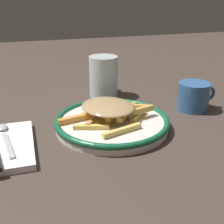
{
  "coord_description": "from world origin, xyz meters",
  "views": [
    {
      "loc": [
        -0.19,
        -0.58,
        0.3
      ],
      "look_at": [
        0.0,
        0.0,
        0.04
      ],
      "focal_mm": 47.19,
      "sensor_mm": 36.0,
      "label": 1
    }
  ],
  "objects_px": {
    "spoon": "(4,134)",
    "coffee_mug": "(194,96)",
    "fries_heap": "(109,110)",
    "water_glass": "(104,77)",
    "plate": "(112,122)",
    "salt_shaker": "(104,78)"
  },
  "relations": [
    {
      "from": "fries_heap",
      "to": "water_glass",
      "type": "bearing_deg",
      "value": 77.47
    },
    {
      "from": "fries_heap",
      "to": "spoon",
      "type": "relative_size",
      "value": 1.49
    },
    {
      "from": "water_glass",
      "to": "coffee_mug",
      "type": "bearing_deg",
      "value": -41.09
    },
    {
      "from": "water_glass",
      "to": "salt_shaker",
      "type": "bearing_deg",
      "value": 72.62
    },
    {
      "from": "coffee_mug",
      "to": "fries_heap",
      "type": "bearing_deg",
      "value": -172.1
    },
    {
      "from": "fries_heap",
      "to": "water_glass",
      "type": "distance_m",
      "value": 0.21
    },
    {
      "from": "coffee_mug",
      "to": "salt_shaker",
      "type": "xyz_separation_m",
      "value": [
        -0.18,
        0.22,
        0.0
      ]
    },
    {
      "from": "plate",
      "to": "spoon",
      "type": "bearing_deg",
      "value": 178.74
    },
    {
      "from": "water_glass",
      "to": "coffee_mug",
      "type": "relative_size",
      "value": 1.13
    },
    {
      "from": "coffee_mug",
      "to": "water_glass",
      "type": "bearing_deg",
      "value": 138.91
    },
    {
      "from": "water_glass",
      "to": "coffee_mug",
      "type": "distance_m",
      "value": 0.26
    },
    {
      "from": "plate",
      "to": "coffee_mug",
      "type": "xyz_separation_m",
      "value": [
        0.24,
        0.04,
        0.02
      ]
    },
    {
      "from": "fries_heap",
      "to": "coffee_mug",
      "type": "xyz_separation_m",
      "value": [
        0.24,
        0.03,
        -0.01
      ]
    },
    {
      "from": "fries_heap",
      "to": "spoon",
      "type": "xyz_separation_m",
      "value": [
        -0.23,
        -0.0,
        -0.02
      ]
    },
    {
      "from": "fries_heap",
      "to": "salt_shaker",
      "type": "relative_size",
      "value": 2.83
    },
    {
      "from": "plate",
      "to": "fries_heap",
      "type": "bearing_deg",
      "value": 110.39
    },
    {
      "from": "spoon",
      "to": "water_glass",
      "type": "relative_size",
      "value": 1.28
    },
    {
      "from": "spoon",
      "to": "salt_shaker",
      "type": "bearing_deg",
      "value": 41.5
    },
    {
      "from": "water_glass",
      "to": "salt_shaker",
      "type": "distance_m",
      "value": 0.05
    },
    {
      "from": "coffee_mug",
      "to": "salt_shaker",
      "type": "distance_m",
      "value": 0.29
    },
    {
      "from": "plate",
      "to": "fries_heap",
      "type": "xyz_separation_m",
      "value": [
        -0.0,
        0.01,
        0.03
      ]
    },
    {
      "from": "spoon",
      "to": "coffee_mug",
      "type": "distance_m",
      "value": 0.47
    }
  ]
}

